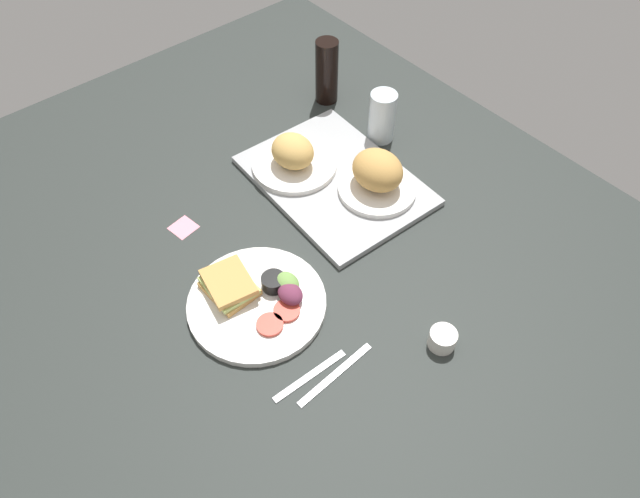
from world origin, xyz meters
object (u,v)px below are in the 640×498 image
at_px(serving_tray, 335,180).
at_px(espresso_cup, 442,339).
at_px(knife, 335,374).
at_px(soda_bottle, 327,72).
at_px(sticky_note, 183,227).
at_px(bread_plate_far, 377,175).
at_px(fork, 310,376).
at_px(drinking_glass, 382,117).
at_px(bread_plate_near, 293,157).
at_px(plate_with_salad, 256,298).

relative_size(serving_tray, espresso_cup, 8.04).
distance_m(serving_tray, knife, 0.53).
distance_m(serving_tray, soda_bottle, 0.36).
relative_size(knife, sticky_note, 3.39).
height_order(bread_plate_far, fork, bread_plate_far).
relative_size(drinking_glass, fork, 0.82).
relative_size(drinking_glass, sticky_note, 2.49).
bearing_deg(soda_bottle, fork, -42.85).
height_order(bread_plate_near, knife, bread_plate_near).
bearing_deg(plate_with_salad, knife, 3.85).
bearing_deg(fork, serving_tray, 46.36).
bearing_deg(bread_plate_far, serving_tray, -150.05).
bearing_deg(espresso_cup, bread_plate_far, 153.66).
relative_size(serving_tray, sticky_note, 8.04).
distance_m(drinking_glass, fork, 0.74).
bearing_deg(plate_with_salad, sticky_note, -178.80).
bearing_deg(bread_plate_far, plate_with_salad, -80.23).
xyz_separation_m(bread_plate_far, fork, (0.28, -0.45, -0.06)).
relative_size(bread_plate_near, sticky_note, 3.88).
bearing_deg(knife, bread_plate_near, 56.71).
height_order(bread_plate_far, sticky_note, bread_plate_far).
distance_m(soda_bottle, knife, 0.88).
height_order(serving_tray, soda_bottle, soda_bottle).
xyz_separation_m(soda_bottle, fork, (0.65, -0.60, -0.09)).
height_order(drinking_glass, knife, drinking_glass).
bearing_deg(fork, plate_with_salad, 86.14).
height_order(plate_with_salad, soda_bottle, soda_bottle).
relative_size(serving_tray, soda_bottle, 2.44).
height_order(soda_bottle, espresso_cup, soda_bottle).
relative_size(soda_bottle, knife, 0.97).
xyz_separation_m(serving_tray, fork, (0.37, -0.39, -0.01)).
bearing_deg(fork, bread_plate_near, 57.09).
relative_size(espresso_cup, knife, 0.29).
height_order(serving_tray, sticky_note, serving_tray).
xyz_separation_m(bread_plate_far, drinking_glass, (-0.15, 0.16, 0.01)).
relative_size(plate_with_salad, drinking_glass, 2.12).
height_order(bread_plate_near, bread_plate_far, bread_plate_far).
height_order(espresso_cup, sticky_note, espresso_cup).
bearing_deg(soda_bottle, serving_tray, -37.24).
distance_m(serving_tray, fork, 0.54).
xyz_separation_m(bread_plate_near, soda_bottle, (-0.18, 0.26, 0.04)).
xyz_separation_m(drinking_glass, fork, (0.42, -0.60, -0.07)).
distance_m(bread_plate_near, plate_with_salad, 0.41).
bearing_deg(bread_plate_far, espresso_cup, -26.34).
relative_size(serving_tray, bread_plate_far, 2.33).
bearing_deg(drinking_glass, knife, -50.99).
relative_size(bread_plate_far, soda_bottle, 1.05).
height_order(plate_with_salad, knife, plate_with_salad).
distance_m(plate_with_salad, sticky_note, 0.29).
xyz_separation_m(bread_plate_far, plate_with_salad, (0.07, -0.42, -0.04)).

